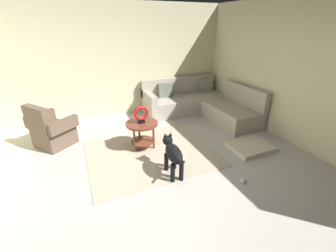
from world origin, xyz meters
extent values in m
cube|color=beige|center=(0.00, 0.00, -0.05)|extent=(6.00, 6.00, 0.10)
cube|color=beige|center=(0.00, 2.94, 1.35)|extent=(6.00, 0.12, 2.70)
cube|color=beige|center=(2.94, 0.00, 1.35)|extent=(0.12, 6.00, 2.70)
cube|color=#BCAD93|center=(0.15, 0.70, 0.01)|extent=(2.30, 1.90, 0.01)
cube|color=#B2A899|center=(1.73, 2.41, 0.21)|extent=(2.20, 0.85, 0.42)
cube|color=#B2A899|center=(1.73, 2.76, 0.65)|extent=(2.20, 0.14, 0.46)
cube|color=#B2A899|center=(2.41, 1.28, 0.21)|extent=(0.85, 1.40, 0.42)
cube|color=#B2A899|center=(2.76, 1.28, 0.65)|extent=(0.14, 1.40, 0.46)
cube|color=#B2A899|center=(0.71, 2.41, 0.53)|extent=(0.16, 0.85, 0.22)
cube|color=gray|center=(2.48, 2.61, 0.59)|extent=(0.40, 0.20, 0.39)
cube|color=slate|center=(1.23, 2.61, 0.59)|extent=(0.38, 0.16, 0.39)
cube|color=brown|center=(-1.49, 1.76, 0.20)|extent=(0.84, 0.84, 0.40)
cube|color=brown|center=(-1.69, 1.61, 0.64)|extent=(0.48, 0.56, 0.48)
cube|color=brown|center=(-1.70, 2.04, 0.51)|extent=(0.54, 0.44, 0.22)
cube|color=brown|center=(-1.28, 1.49, 0.51)|extent=(0.54, 0.44, 0.22)
cylinder|color=brown|center=(0.07, 0.95, 0.52)|extent=(0.60, 0.60, 0.04)
cylinder|color=brown|center=(0.07, 0.95, 0.15)|extent=(0.45, 0.45, 0.02)
cylinder|color=brown|center=(0.07, 1.17, 0.25)|extent=(0.04, 0.04, 0.50)
cylinder|color=brown|center=(-0.12, 0.84, 0.25)|extent=(0.04, 0.04, 0.50)
cylinder|color=brown|center=(0.25, 0.84, 0.25)|extent=(0.04, 0.04, 0.50)
cube|color=black|center=(0.07, 0.95, 0.57)|extent=(0.12, 0.08, 0.05)
torus|color=red|center=(0.07, 0.95, 0.73)|extent=(0.28, 0.06, 0.28)
cube|color=beige|center=(1.98, 0.08, 0.04)|extent=(0.80, 0.60, 0.09)
cylinder|color=black|center=(0.20, 0.10, 0.16)|extent=(0.07, 0.07, 0.32)
cylinder|color=black|center=(0.34, 0.08, 0.16)|extent=(0.07, 0.07, 0.32)
cylinder|color=black|center=(0.18, -0.21, 0.16)|extent=(0.07, 0.07, 0.32)
cylinder|color=black|center=(0.32, -0.23, 0.16)|extent=(0.07, 0.07, 0.32)
ellipsoid|color=black|center=(0.26, -0.07, 0.40)|extent=(0.26, 0.54, 0.24)
sphere|color=black|center=(0.29, 0.23, 0.48)|extent=(0.17, 0.17, 0.17)
ellipsoid|color=black|center=(0.29, 0.31, 0.46)|extent=(0.08, 0.13, 0.07)
cone|color=black|center=(0.24, 0.23, 0.59)|extent=(0.06, 0.06, 0.07)
cone|color=black|center=(0.33, 0.22, 0.59)|extent=(0.06, 0.06, 0.07)
cylinder|color=black|center=(0.23, -0.37, 0.44)|extent=(0.05, 0.20, 0.16)
sphere|color=silver|center=(1.16, -0.66, 0.04)|extent=(0.08, 0.08, 0.08)
cylinder|color=blue|center=(-0.05, 0.97, 0.03)|extent=(0.08, 0.20, 0.05)
camera|label=1|loc=(-0.97, -2.70, 2.22)|focal=23.70mm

